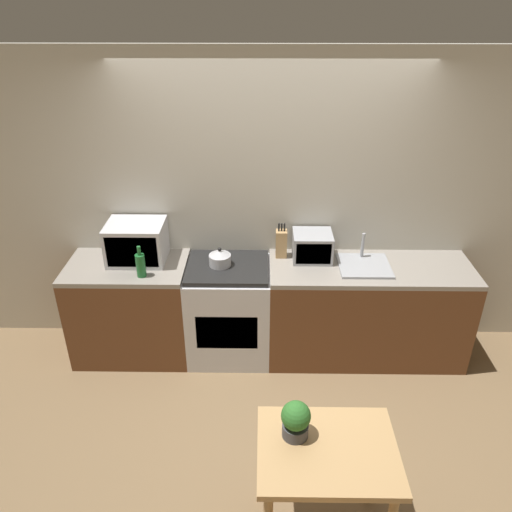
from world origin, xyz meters
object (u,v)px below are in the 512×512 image
bottle (141,265)px  dining_table (326,464)px  kettle (220,258)px  toaster_oven (312,246)px  stove_range (229,310)px  microwave (137,242)px

bottle → dining_table: bottle is taller
bottle → dining_table: size_ratio=0.35×
kettle → toaster_oven: 0.79m
stove_range → bottle: (-0.69, -0.17, 0.56)m
microwave → toaster_oven: 1.49m
stove_range → dining_table: bearing=-69.5°
dining_table → stove_range: bearing=110.5°
stove_range → toaster_oven: size_ratio=2.72×
microwave → toaster_oven: bearing=1.7°
stove_range → dining_table: size_ratio=1.17×
stove_range → kettle: bearing=165.7°
microwave → bottle: 0.29m
dining_table → kettle: bearing=112.1°
stove_range → bottle: size_ratio=3.35×
kettle → dining_table: size_ratio=0.24×
kettle → stove_range: bearing=-14.3°
toaster_oven → dining_table: 1.93m
microwave → toaster_oven: (1.49, 0.04, -0.05)m
kettle → toaster_oven: size_ratio=0.56×
stove_range → bottle: bottle is taller
bottle → toaster_oven: size_ratio=0.81×
microwave → dining_table: (1.43, -1.85, -0.44)m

